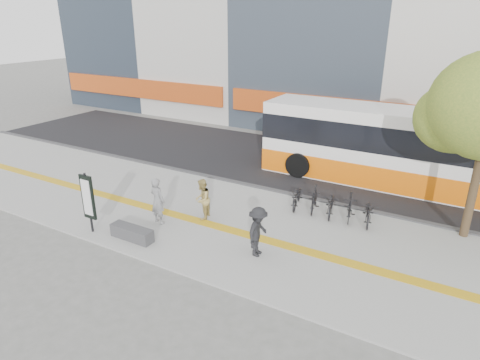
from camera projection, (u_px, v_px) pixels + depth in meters
The scene contains 12 objects.
ground at pixel (216, 245), 14.02m from camera, with size 120.00×120.00×0.00m, color #60605C.
sidewalk at pixel (238, 225), 15.22m from camera, with size 40.00×7.00×0.08m, color slate.
tactile_strip at pixel (231, 230), 14.80m from camera, with size 40.00×0.45×0.01m, color gold.
street at pixel (311, 166), 21.27m from camera, with size 40.00×8.00×0.06m, color black.
curb at pixel (278, 192), 18.03m from camera, with size 40.00×0.25×0.14m, color #38383B.
bench at pixel (132, 233), 14.14m from camera, with size 1.60×0.45×0.45m, color #38383B.
signboard at pixel (88, 198), 14.25m from camera, with size 0.55×0.10×2.20m.
bus at pixel (405, 151), 18.24m from camera, with size 12.65×3.00×3.37m.
bicycle_row at pixel (332, 204), 15.82m from camera, with size 3.74×1.75×0.97m.
seated_woman at pixel (158, 201), 15.03m from camera, with size 0.64×0.42×1.75m, color black.
pedestrian_tan at pixel (202, 199), 15.39m from camera, with size 0.76×0.59×1.56m, color tan.
pedestrian_dark at pixel (258, 232), 12.99m from camera, with size 1.06×0.61×1.65m, color black.
Camera 1 is at (6.80, -10.21, 7.18)m, focal length 31.17 mm.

